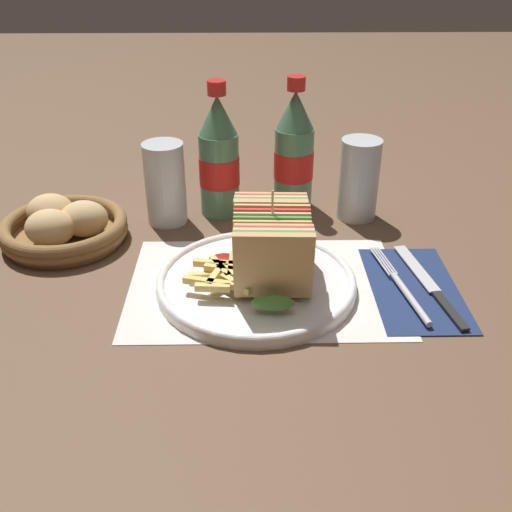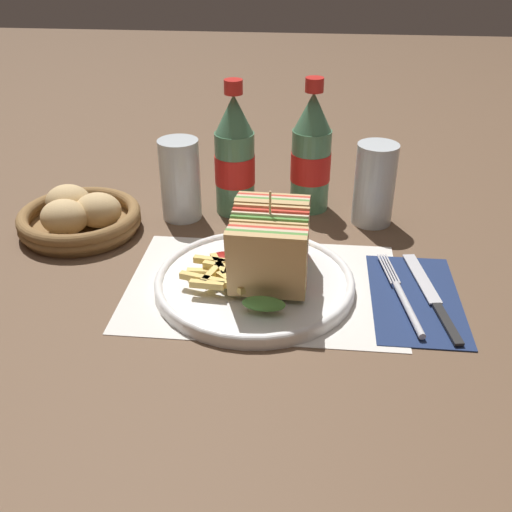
% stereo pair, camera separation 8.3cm
% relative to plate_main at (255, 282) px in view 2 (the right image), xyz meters
% --- Properties ---
extents(ground_plane, '(4.00, 4.00, 0.00)m').
position_rel_plate_main_xyz_m(ground_plane, '(-0.03, -0.01, -0.01)').
color(ground_plane, brown).
extents(placemat, '(0.38, 0.26, 0.00)m').
position_rel_plate_main_xyz_m(placemat, '(0.01, 0.00, -0.01)').
color(placemat, silver).
rests_on(placemat, ground_plane).
extents(plate_main, '(0.28, 0.28, 0.02)m').
position_rel_plate_main_xyz_m(plate_main, '(0.00, 0.00, 0.00)').
color(plate_main, white).
rests_on(plate_main, ground_plane).
extents(club_sandwich, '(0.10, 0.18, 0.13)m').
position_rel_plate_main_xyz_m(club_sandwich, '(0.02, -0.00, 0.06)').
color(club_sandwich, tan).
rests_on(club_sandwich, plate_main).
extents(fries_pile, '(0.09, 0.10, 0.02)m').
position_rel_plate_main_xyz_m(fries_pile, '(-0.05, -0.01, 0.02)').
color(fries_pile, '#E5C166').
rests_on(fries_pile, plate_main).
extents(ketchup_blob, '(0.05, 0.04, 0.02)m').
position_rel_plate_main_xyz_m(ketchup_blob, '(-0.05, 0.03, 0.02)').
color(ketchup_blob, maroon).
rests_on(ketchup_blob, plate_main).
extents(napkin, '(0.12, 0.22, 0.00)m').
position_rel_plate_main_xyz_m(napkin, '(0.22, -0.00, -0.01)').
color(napkin, navy).
rests_on(napkin, ground_plane).
extents(fork, '(0.04, 0.20, 0.01)m').
position_rel_plate_main_xyz_m(fork, '(0.20, -0.02, -0.00)').
color(fork, silver).
rests_on(fork, napkin).
extents(knife, '(0.05, 0.22, 0.00)m').
position_rel_plate_main_xyz_m(knife, '(0.24, -0.01, -0.00)').
color(knife, black).
rests_on(knife, napkin).
extents(coke_bottle_near, '(0.07, 0.07, 0.23)m').
position_rel_plate_main_xyz_m(coke_bottle_near, '(-0.06, 0.24, 0.09)').
color(coke_bottle_near, '#4C7F5B').
rests_on(coke_bottle_near, ground_plane).
extents(coke_bottle_far, '(0.07, 0.07, 0.23)m').
position_rel_plate_main_xyz_m(coke_bottle_far, '(0.07, 0.27, 0.09)').
color(coke_bottle_far, '#4C7F5B').
rests_on(coke_bottle_far, ground_plane).
extents(glass_near, '(0.07, 0.07, 0.14)m').
position_rel_plate_main_xyz_m(glass_near, '(0.18, 0.22, 0.05)').
color(glass_near, silver).
rests_on(glass_near, ground_plane).
extents(glass_far, '(0.07, 0.07, 0.14)m').
position_rel_plate_main_xyz_m(glass_far, '(-0.15, 0.21, 0.05)').
color(glass_far, silver).
rests_on(glass_far, ground_plane).
extents(bread_basket, '(0.20, 0.20, 0.07)m').
position_rel_plate_main_xyz_m(bread_basket, '(-0.30, 0.14, 0.02)').
color(bread_basket, olive).
rests_on(bread_basket, ground_plane).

